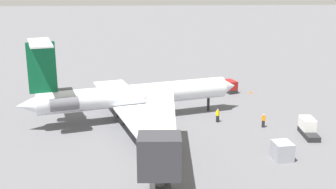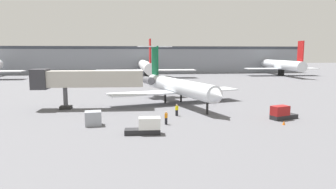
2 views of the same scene
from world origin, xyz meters
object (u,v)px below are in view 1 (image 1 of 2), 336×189
at_px(ground_crew_marshaller, 263,120).
at_px(ground_crew_loader, 218,115).
at_px(regional_jet, 129,95).
at_px(traffic_cone_near, 251,92).
at_px(jet_bridge, 160,127).
at_px(baggage_tug_lead, 308,128).
at_px(cargo_container_uld, 282,151).
at_px(baggage_tug_trailing, 229,87).

height_order(ground_crew_marshaller, ground_crew_loader, same).
distance_m(regional_jet, traffic_cone_near, 21.66).
relative_size(jet_bridge, baggage_tug_lead, 4.36).
bearing_deg(baggage_tug_lead, cargo_container_uld, 141.81).
relative_size(ground_crew_loader, baggage_tug_lead, 0.42).
bearing_deg(traffic_cone_near, baggage_tug_trailing, 67.54).
bearing_deg(ground_crew_marshaller, traffic_cone_near, -8.21).
relative_size(regional_jet, cargo_container_uld, 12.60).
distance_m(baggage_tug_lead, cargo_container_uld, 8.17).
bearing_deg(cargo_container_uld, traffic_cone_near, -6.63).
xyz_separation_m(jet_bridge, ground_crew_loader, (14.39, -7.71, -3.95)).
xyz_separation_m(jet_bridge, cargo_container_uld, (3.02, -12.23, -3.91)).
height_order(regional_jet, traffic_cone_near, regional_jet).
xyz_separation_m(regional_jet, baggage_tug_trailing, (12.44, -15.18, -2.42)).
bearing_deg(regional_jet, baggage_tug_trailing, -50.67).
bearing_deg(traffic_cone_near, regional_jet, 121.27).
bearing_deg(ground_crew_loader, baggage_tug_lead, -117.37).
bearing_deg(regional_jet, traffic_cone_near, -58.73).
bearing_deg(ground_crew_marshaller, baggage_tug_trailing, 3.59).
bearing_deg(baggage_tug_lead, traffic_cone_near, 7.30).
height_order(ground_crew_loader, baggage_tug_trailing, baggage_tug_trailing).
distance_m(cargo_container_uld, traffic_cone_near, 24.21).
bearing_deg(baggage_tug_trailing, ground_crew_marshaller, -176.41).
height_order(jet_bridge, baggage_tug_lead, jet_bridge).
bearing_deg(regional_jet, ground_crew_marshaller, -102.93).
bearing_deg(ground_crew_loader, cargo_container_uld, -158.33).
bearing_deg(baggage_tug_lead, baggage_tug_trailing, 15.96).
relative_size(jet_bridge, traffic_cone_near, 32.18).
bearing_deg(jet_bridge, traffic_cone_near, -29.04).
bearing_deg(baggage_tug_trailing, regional_jet, 129.33).
bearing_deg(baggage_tug_lead, jet_bridge, 118.64).
distance_m(ground_crew_loader, traffic_cone_near, 14.64).
xyz_separation_m(cargo_container_uld, traffic_cone_near, (24.04, -2.79, -0.63)).
relative_size(ground_crew_marshaller, cargo_container_uld, 0.77).
xyz_separation_m(regional_jet, ground_crew_marshaller, (-3.72, -16.19, -2.40)).
xyz_separation_m(regional_jet, jet_bridge, (-15.92, -3.31, 1.55)).
xyz_separation_m(ground_crew_marshaller, traffic_cone_near, (14.85, -2.14, -0.58)).
distance_m(ground_crew_marshaller, traffic_cone_near, 15.02).
height_order(regional_jet, ground_crew_marshaller, regional_jet).
bearing_deg(traffic_cone_near, jet_bridge, 150.96).
bearing_deg(jet_bridge, baggage_tug_trailing, -22.71).
bearing_deg(jet_bridge, cargo_container_uld, -76.14).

